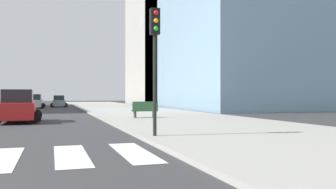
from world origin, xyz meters
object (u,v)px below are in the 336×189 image
object	(u,v)px
car_silver_fourth	(35,102)
park_bench	(145,110)
car_red_second	(18,107)
car_gray_third	(59,102)
traffic_light_near_corner	(155,46)

from	to	relation	value
car_silver_fourth	park_bench	xyz separation A→B (m)	(8.22, -25.55, -0.17)
car_red_second	park_bench	size ratio (longest dim) A/B	2.56
car_red_second	car_gray_third	distance (m)	29.94
car_red_second	car_silver_fourth	distance (m)	25.34
car_gray_third	traffic_light_near_corner	world-z (taller)	traffic_light_near_corner
traffic_light_near_corner	park_bench	size ratio (longest dim) A/B	2.70
car_silver_fourth	car_gray_third	bearing A→B (deg)	-122.83
car_red_second	car_gray_third	xyz separation A→B (m)	(3.05, 29.78, -0.17)
traffic_light_near_corner	car_red_second	bearing A→B (deg)	-62.56
car_gray_third	park_bench	world-z (taller)	car_gray_third
car_gray_third	park_bench	bearing A→B (deg)	100.73
car_silver_fourth	traffic_light_near_corner	bearing A→B (deg)	101.25
car_red_second	park_bench	xyz separation A→B (m)	(8.16, -0.21, -0.27)
car_gray_third	park_bench	distance (m)	30.43
car_silver_fourth	traffic_light_near_corner	world-z (taller)	traffic_light_near_corner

